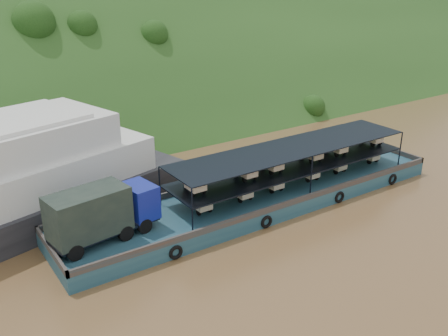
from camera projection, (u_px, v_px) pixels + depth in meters
ground at (264, 209)px, 41.79m from camera, size 160.00×160.00×0.00m
hillside at (103, 114)px, 69.45m from camera, size 140.00×39.60×39.60m
cargo_barge at (242, 197)px, 41.08m from camera, size 35.04×7.18×5.09m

